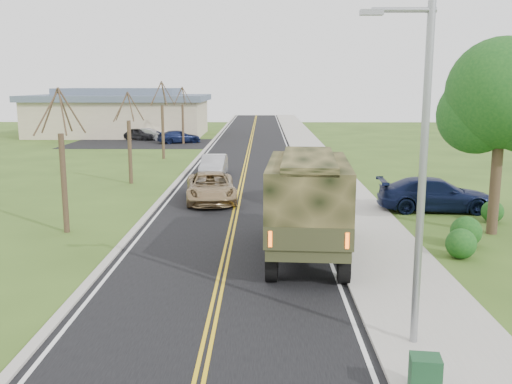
{
  "coord_description": "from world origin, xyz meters",
  "views": [
    {
      "loc": [
        1.35,
        -13.41,
        6.24
      ],
      "look_at": [
        1.06,
        9.8,
        1.8
      ],
      "focal_mm": 40.0,
      "sensor_mm": 36.0,
      "label": 1
    }
  ],
  "objects_px": {
    "suv_champagne": "(211,187)",
    "utility_box_near": "(425,375)",
    "military_truck": "(308,199)",
    "sedan_silver": "(214,166)",
    "pickup_navy": "(435,195)"
  },
  "relations": [
    {
      "from": "suv_champagne",
      "to": "utility_box_near",
      "type": "bearing_deg",
      "value": -79.48
    },
    {
      "from": "military_truck",
      "to": "utility_box_near",
      "type": "xyz_separation_m",
      "value": [
        1.65,
        -9.39,
        -1.69
      ]
    },
    {
      "from": "sedan_silver",
      "to": "military_truck",
      "type": "bearing_deg",
      "value": -73.68
    },
    {
      "from": "military_truck",
      "to": "sedan_silver",
      "type": "bearing_deg",
      "value": 109.13
    },
    {
      "from": "military_truck",
      "to": "sedan_silver",
      "type": "distance_m",
      "value": 18.87
    },
    {
      "from": "utility_box_near",
      "to": "pickup_navy",
      "type": "bearing_deg",
      "value": 80.07
    },
    {
      "from": "pickup_navy",
      "to": "utility_box_near",
      "type": "relative_size",
      "value": 7.05
    },
    {
      "from": "suv_champagne",
      "to": "pickup_navy",
      "type": "height_order",
      "value": "pickup_navy"
    },
    {
      "from": "military_truck",
      "to": "pickup_navy",
      "type": "relative_size",
      "value": 1.39
    },
    {
      "from": "military_truck",
      "to": "sedan_silver",
      "type": "xyz_separation_m",
      "value": [
        -4.93,
        18.16,
        -1.44
      ]
    },
    {
      "from": "pickup_navy",
      "to": "utility_box_near",
      "type": "xyz_separation_m",
      "value": [
        -5.29,
        -17.25,
        -0.32
      ]
    },
    {
      "from": "military_truck",
      "to": "sedan_silver",
      "type": "height_order",
      "value": "military_truck"
    },
    {
      "from": "sedan_silver",
      "to": "utility_box_near",
      "type": "distance_m",
      "value": 28.32
    },
    {
      "from": "suv_champagne",
      "to": "utility_box_near",
      "type": "distance_m",
      "value": 20.29
    },
    {
      "from": "suv_champagne",
      "to": "utility_box_near",
      "type": "height_order",
      "value": "suv_champagne"
    }
  ]
}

